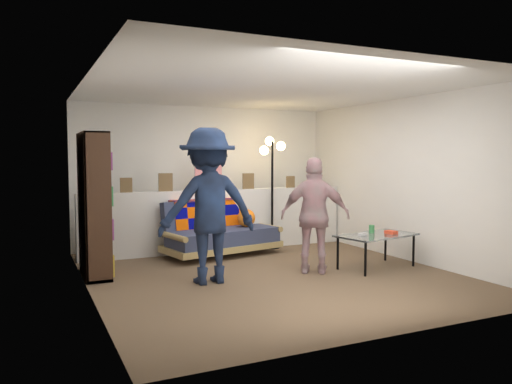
# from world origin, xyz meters

# --- Properties ---
(ground) EXTENTS (5.00, 5.00, 0.00)m
(ground) POSITION_xyz_m (0.00, 0.00, 0.00)
(ground) COLOR brown
(ground) RESTS_ON ground
(room_shell) EXTENTS (4.60, 5.05, 2.45)m
(room_shell) POSITION_xyz_m (0.00, 0.47, 1.67)
(room_shell) COLOR silver
(room_shell) RESTS_ON ground
(half_wall_ledge) EXTENTS (4.45, 0.15, 1.00)m
(half_wall_ledge) POSITION_xyz_m (0.00, 1.80, 0.50)
(half_wall_ledge) COLOR silver
(half_wall_ledge) RESTS_ON ground
(ledge_decor) EXTENTS (2.97, 0.02, 0.45)m
(ledge_decor) POSITION_xyz_m (-0.23, 1.78, 1.18)
(ledge_decor) COLOR brown
(ledge_decor) RESTS_ON half_wall_ledge
(futon_sofa) EXTENTS (1.92, 1.17, 0.77)m
(futon_sofa) POSITION_xyz_m (-0.11, 1.47, 0.36)
(futon_sofa) COLOR #A68B50
(futon_sofa) RESTS_ON ground
(bookshelf) EXTENTS (0.31, 0.92, 1.84)m
(bookshelf) POSITION_xyz_m (-2.08, 0.85, 0.86)
(bookshelf) COLOR black
(bookshelf) RESTS_ON ground
(coffee_table) EXTENTS (1.21, 0.82, 0.58)m
(coffee_table) POSITION_xyz_m (1.50, -0.31, 0.43)
(coffee_table) COLOR black
(coffee_table) RESTS_ON ground
(floor_lamp) EXTENTS (0.43, 0.34, 1.87)m
(floor_lamp) POSITION_xyz_m (0.89, 1.68, 1.33)
(floor_lamp) COLOR black
(floor_lamp) RESTS_ON ground
(person_left) EXTENTS (1.23, 0.72, 1.88)m
(person_left) POSITION_xyz_m (-0.87, -0.09, 0.94)
(person_left) COLOR black
(person_left) RESTS_ON ground
(person_right) EXTENTS (0.95, 0.80, 1.53)m
(person_right) POSITION_xyz_m (0.57, -0.22, 0.76)
(person_right) COLOR #D38994
(person_right) RESTS_ON ground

